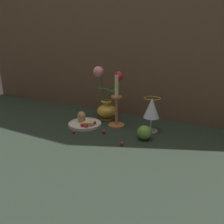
{
  "coord_description": "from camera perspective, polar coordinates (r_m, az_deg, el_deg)",
  "views": [
    {
      "loc": [
        0.5,
        -0.9,
        0.42
      ],
      "look_at": [
        0.02,
        -0.0,
        0.1
      ],
      "focal_mm": 35.0,
      "sensor_mm": 36.0,
      "label": 1
    }
  ],
  "objects": [
    {
      "name": "candlestick",
      "position": [
        1.14,
        1.17,
        0.71
      ],
      "size": [
        0.09,
        0.09,
        0.28
      ],
      "color": "#B77042",
      "rests_on": "ground_plane"
    },
    {
      "name": "apple_beside_vase",
      "position": [
        1.01,
        8.47,
        -5.32
      ],
      "size": [
        0.07,
        0.07,
        0.08
      ],
      "color": "#669938",
      "rests_on": "ground_plane"
    },
    {
      "name": "ground_plane",
      "position": [
        1.12,
        -0.93,
        -4.72
      ],
      "size": [
        2.4,
        2.4,
        0.0
      ],
      "primitive_type": "plane",
      "color": "#232D23",
      "rests_on": "ground"
    },
    {
      "name": "vase",
      "position": [
        1.24,
        -1.45,
        2.57
      ],
      "size": [
        0.17,
        0.11,
        0.3
      ],
      "color": "gold",
      "rests_on": "ground_plane"
    },
    {
      "name": "berry_front_center",
      "position": [
        1.07,
        -2.25,
        -5.13
      ],
      "size": [
        0.02,
        0.02,
        0.02
      ],
      "primitive_type": "sphere",
      "color": "#AD192D",
      "rests_on": "ground_plane"
    },
    {
      "name": "berry_by_glass_stem",
      "position": [
        0.95,
        2.56,
        -8.29
      ],
      "size": [
        0.02,
        0.02,
        0.02
      ],
      "primitive_type": "sphere",
      "color": "#AD192D",
      "rests_on": "ground_plane"
    },
    {
      "name": "plate_with_pastries",
      "position": [
        1.18,
        -7.25,
        -2.74
      ],
      "size": [
        0.18,
        0.18,
        0.07
      ],
      "color": "silver",
      "rests_on": "ground_plane"
    },
    {
      "name": "berry_near_plate",
      "position": [
        1.09,
        -10.01,
        -5.19
      ],
      "size": [
        0.02,
        0.02,
        0.02
      ],
      "primitive_type": "sphere",
      "color": "#AD192D",
      "rests_on": "ground_plane"
    },
    {
      "name": "wall_back",
      "position": [
        1.33,
        6.1,
        25.14
      ],
      "size": [
        2.4,
        0.04,
        1.2
      ],
      "primitive_type": "cube",
      "color": "brown",
      "rests_on": "ground_plane"
    },
    {
      "name": "wine_glass",
      "position": [
        1.09,
        10.3,
        0.71
      ],
      "size": [
        0.08,
        0.08,
        0.17
      ],
      "color": "silver",
      "rests_on": "ground_plane"
    }
  ]
}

